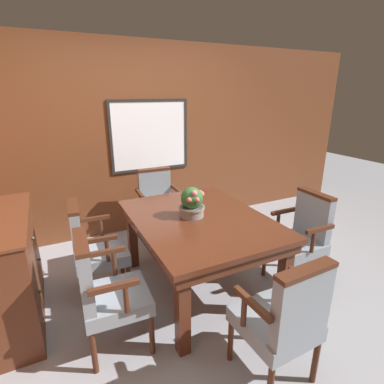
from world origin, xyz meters
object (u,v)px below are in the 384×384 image
(dining_table, at_px, (199,227))
(chair_head_near, at_px, (284,317))
(chair_left_near, at_px, (105,289))
(potted_plant, at_px, (192,203))
(chair_right_near, at_px, (302,234))
(chair_left_far, at_px, (93,246))
(sideboard_cabinet, at_px, (7,271))
(chair_head_far, at_px, (158,203))

(dining_table, distance_m, chair_head_near, 1.14)
(chair_head_near, distance_m, chair_left_near, 1.22)
(chair_head_near, xyz_separation_m, potted_plant, (-0.05, 1.18, 0.37))
(chair_head_near, relative_size, chair_right_near, 1.00)
(chair_left_far, bearing_deg, sideboard_cabinet, 96.51)
(chair_left_far, bearing_deg, chair_right_near, -106.02)
(chair_right_near, height_order, chair_left_far, same)
(chair_head_near, relative_size, chair_left_near, 1.00)
(chair_left_far, distance_m, sideboard_cabinet, 0.69)
(chair_head_near, bearing_deg, chair_head_far, -91.82)
(chair_left_near, relative_size, potted_plant, 3.32)
(potted_plant, bearing_deg, chair_right_near, -21.05)
(chair_head_near, xyz_separation_m, chair_left_near, (-0.95, 0.77, 0.00))
(chair_right_near, xyz_separation_m, chair_left_far, (-1.89, 0.68, 0.00))
(chair_head_near, xyz_separation_m, sideboard_cabinet, (-1.61, 1.44, -0.04))
(chair_head_far, bearing_deg, chair_right_near, -53.51)
(chair_right_near, relative_size, chair_left_near, 1.00)
(potted_plant, bearing_deg, chair_head_far, 87.48)
(chair_head_near, height_order, sideboard_cabinet, chair_head_near)
(chair_head_near, xyz_separation_m, chair_right_near, (0.96, 0.79, 0.00))
(dining_table, height_order, chair_left_near, chair_left_near)
(chair_head_near, relative_size, potted_plant, 3.32)
(chair_head_near, bearing_deg, sideboard_cabinet, -43.75)
(potted_plant, height_order, sideboard_cabinet, potted_plant)
(chair_left_near, height_order, potted_plant, potted_plant)
(chair_head_far, bearing_deg, dining_table, -86.96)
(chair_head_far, relative_size, sideboard_cabinet, 0.77)
(chair_left_near, distance_m, sideboard_cabinet, 0.94)
(sideboard_cabinet, bearing_deg, chair_right_near, -14.06)
(dining_table, height_order, chair_right_near, chair_right_near)
(potted_plant, bearing_deg, dining_table, -48.47)
(potted_plant, distance_m, sideboard_cabinet, 1.63)
(sideboard_cabinet, bearing_deg, chair_left_far, 2.79)
(dining_table, bearing_deg, potted_plant, 131.53)
(chair_left_far, bearing_deg, chair_left_near, -178.00)
(chair_head_far, bearing_deg, chair_head_near, -86.77)
(potted_plant, bearing_deg, chair_left_near, -155.36)
(chair_left_near, bearing_deg, sideboard_cabinet, 48.11)
(chair_right_near, distance_m, potted_plant, 1.15)
(chair_head_far, relative_size, potted_plant, 3.32)
(chair_head_near, bearing_deg, dining_table, -91.64)
(chair_head_near, bearing_deg, chair_left_far, -59.79)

